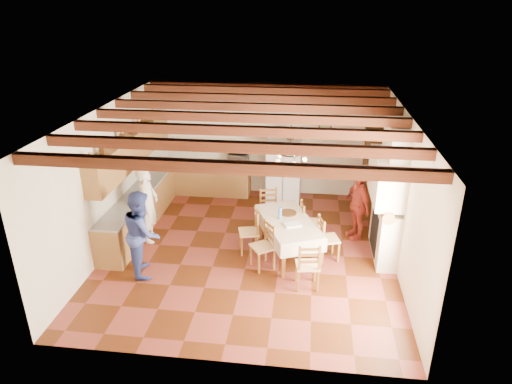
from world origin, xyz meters
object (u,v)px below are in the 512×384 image
hutch (373,173)px  chair_end_near (308,264)px  chair_right_far (310,222)px  chair_left_near (262,246)px  chair_left_far (249,231)px  refrigerator (284,171)px  chair_end_far (269,210)px  microwave (238,159)px  dining_table (288,224)px  person_woman_red (357,205)px  chair_right_near (328,238)px  person_man (148,204)px  person_woman_blue (142,233)px

hutch → chair_end_near: 3.81m
chair_right_far → chair_end_near: bearing=168.7°
chair_left_near → chair_left_far: (-0.35, 0.58, 0.00)m
refrigerator → chair_right_far: (0.70, -2.07, -0.38)m
chair_end_far → microwave: 2.21m
microwave → hutch: bearing=4.4°
dining_table → chair_right_far: (0.44, 0.59, -0.23)m
chair_left_far → person_woman_red: (2.30, 0.92, 0.30)m
chair_left_far → chair_right_far: (1.27, 0.57, 0.00)m
chair_left_near → person_woman_red: size_ratio=0.61×
dining_table → chair_right_near: size_ratio=2.12×
refrigerator → person_man: (-2.81, -2.40, 0.00)m
chair_right_near → chair_end_far: bearing=31.7°
chair_right_far → chair_end_far: bearing=50.8°
chair_left_far → chair_left_near: bearing=16.4°
person_woman_red → person_woman_blue: bearing=-90.0°
chair_left_far → microwave: size_ratio=1.94×
dining_table → microwave: size_ratio=4.11×
dining_table → chair_left_near: (-0.48, -0.57, -0.23)m
hutch → dining_table: (-1.94, -2.32, -0.33)m
chair_end_near → chair_end_far: same height
dining_table → chair_left_far: 0.86m
chair_right_far → chair_end_far: 1.07m
chair_left_near → chair_right_near: size_ratio=1.00×
dining_table → chair_right_far: bearing=53.0°
chair_right_far → microwave: microwave is taller
chair_left_far → microwave: (-0.69, 2.96, 0.56)m
dining_table → chair_end_near: 1.23m
person_man → person_woman_red: size_ratio=1.10×
hutch → dining_table: bearing=-129.2°
chair_end_near → person_woman_red: size_ratio=0.61×
chair_right_far → person_woman_blue: bearing=105.5°
chair_left_near → chair_left_far: 0.68m
dining_table → person_woman_red: 1.75m
chair_left_far → chair_right_far: 1.39m
chair_right_far → microwave: 3.14m
hutch → chair_end_far: bearing=-152.6°
chair_left_near → person_woman_red: 2.48m
person_man → microwave: bearing=-33.5°
refrigerator → chair_right_near: 2.97m
refrigerator → dining_table: (0.26, -2.66, -0.15)m
chair_end_far → person_woman_blue: person_woman_blue is taller
chair_end_far → person_woman_blue: (-2.25, -2.09, 0.38)m
person_man → chair_end_near: bearing=-115.5°
dining_table → chair_left_near: chair_left_near is taller
chair_left_near → chair_end_near: same height
dining_table → chair_end_near: (0.43, -1.13, -0.23)m
chair_left_near → person_man: size_ratio=0.56×
chair_end_near → person_woman_blue: size_ratio=0.56×
hutch → microwave: (-3.45, 0.65, -0.01)m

